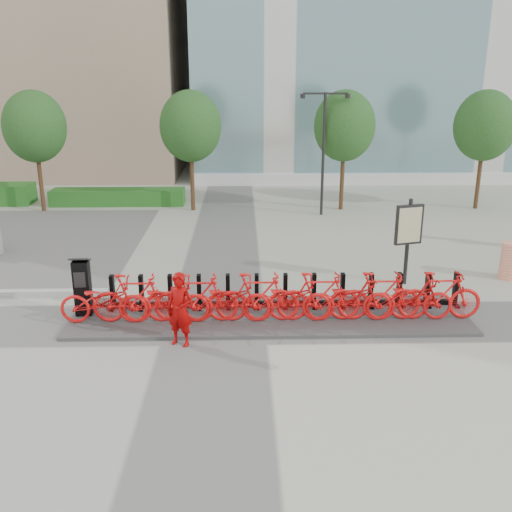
{
  "coord_description": "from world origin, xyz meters",
  "views": [
    {
      "loc": [
        0.66,
        -12.5,
        5.66
      ],
      "look_at": [
        1.0,
        1.5,
        1.2
      ],
      "focal_mm": 40.0,
      "sensor_mm": 36.0,
      "label": 1
    }
  ],
  "objects_px": {
    "bike_0": "(104,301)",
    "construction_barrel": "(510,261)",
    "kiosk": "(82,287)",
    "worker_red": "(180,310)",
    "map_sign": "(409,228)"
  },
  "relations": [
    {
      "from": "construction_barrel",
      "to": "map_sign",
      "type": "height_order",
      "value": "map_sign"
    },
    {
      "from": "kiosk",
      "to": "worker_red",
      "type": "distance_m",
      "value": 2.95
    },
    {
      "from": "bike_0",
      "to": "construction_barrel",
      "type": "distance_m",
      "value": 11.39
    },
    {
      "from": "kiosk",
      "to": "construction_barrel",
      "type": "distance_m",
      "value": 11.87
    },
    {
      "from": "bike_0",
      "to": "kiosk",
      "type": "relative_size",
      "value": 1.38
    },
    {
      "from": "worker_red",
      "to": "construction_barrel",
      "type": "xyz_separation_m",
      "value": [
        9.1,
        4.05,
        -0.29
      ]
    },
    {
      "from": "kiosk",
      "to": "bike_0",
      "type": "bearing_deg",
      "value": -41.86
    },
    {
      "from": "worker_red",
      "to": "map_sign",
      "type": "height_order",
      "value": "map_sign"
    },
    {
      "from": "kiosk",
      "to": "worker_red",
      "type": "bearing_deg",
      "value": -34.32
    },
    {
      "from": "kiosk",
      "to": "map_sign",
      "type": "xyz_separation_m",
      "value": [
        8.46,
        2.13,
        0.83
      ]
    },
    {
      "from": "worker_red",
      "to": "construction_barrel",
      "type": "height_order",
      "value": "worker_red"
    },
    {
      "from": "kiosk",
      "to": "construction_barrel",
      "type": "height_order",
      "value": "kiosk"
    },
    {
      "from": "construction_barrel",
      "to": "worker_red",
      "type": "bearing_deg",
      "value": -156.02
    },
    {
      "from": "construction_barrel",
      "to": "map_sign",
      "type": "distance_m",
      "value": 3.34
    },
    {
      "from": "construction_barrel",
      "to": "map_sign",
      "type": "xyz_separation_m",
      "value": [
        -3.14,
        -0.36,
        1.09
      ]
    }
  ]
}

